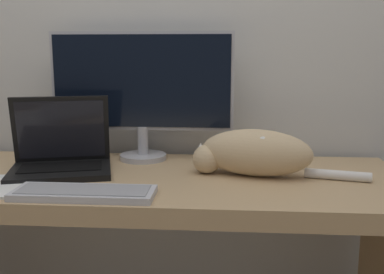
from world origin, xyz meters
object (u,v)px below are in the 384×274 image
Objects in this scene: external_keyboard at (84,193)px; cat at (253,152)px; monitor at (142,89)px; laptop at (61,157)px.

cat is at bearing 27.77° from external_keyboard.
laptop is (-0.25, -0.21, -0.22)m from monitor.
external_keyboard is at bearing -73.30° from laptop.
cat is at bearing -15.04° from laptop.
monitor is at bearing 79.43° from external_keyboard.
monitor is 0.54m from external_keyboard.
external_keyboard is at bearing -138.92° from cat.
cat is (0.66, 0.00, 0.03)m from laptop.
laptop reaches higher than external_keyboard.
monitor is 1.70× the size of external_keyboard.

